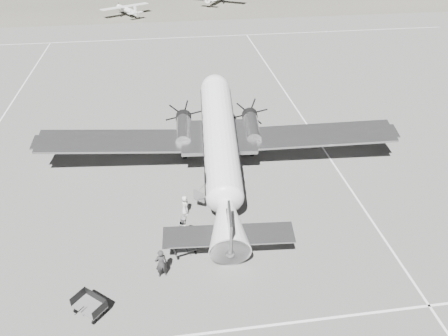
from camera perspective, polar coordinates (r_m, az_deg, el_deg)
ground at (r=34.41m, az=-4.25°, el=-1.81°), size 260.00×260.00×0.00m
taxi_line_near at (r=24.18m, az=-1.37°, el=-20.66°), size 60.00×0.15×0.01m
taxi_line_right at (r=36.94m, az=14.63°, el=-0.24°), size 0.15×80.00×0.01m
taxi_line_horizon at (r=71.11m, az=-6.98°, el=16.51°), size 90.00×0.15×0.01m
dc3_airliner at (r=33.30m, az=-0.49°, el=2.70°), size 30.91×22.63×5.60m
light_plane_left at (r=85.81m, az=-12.63°, el=19.43°), size 11.76×11.11×1.92m
baggage_cart_near at (r=27.91m, az=-5.18°, el=-10.34°), size 1.76×1.45×0.86m
baggage_cart_far at (r=25.60m, az=-17.14°, el=-16.84°), size 2.22×2.17×1.03m
ground_crew at (r=26.30m, az=-8.20°, el=-12.21°), size 0.81×0.63×1.97m
ramp_agent at (r=28.55m, az=-5.21°, el=-7.78°), size 0.86×1.03×1.91m
passenger at (r=30.76m, az=-5.14°, el=-4.85°), size 0.62×0.82×1.50m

